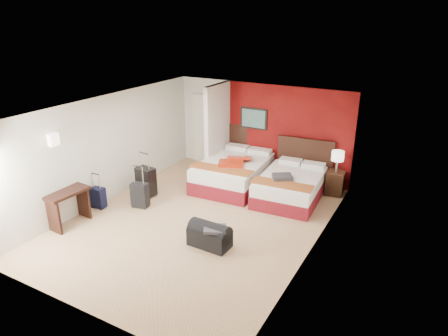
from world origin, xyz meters
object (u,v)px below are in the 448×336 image
Objects in this scene: suitcase_black at (146,182)px; red_suitcase_open at (235,161)px; bed_right at (290,187)px; suitcase_navy at (98,199)px; table_lamp at (337,162)px; suitcase_charcoal at (140,196)px; duffel_bag at (210,236)px; bed_left at (233,173)px; nightstand at (335,183)px; desk at (69,208)px.

red_suitcase_open is at bearing 49.53° from suitcase_black.
bed_right is 4.53m from suitcase_navy.
bed_right is 3.74× the size of table_lamp.
suitcase_charcoal is 0.70× the size of duffel_bag.
suitcase_charcoal is at bearing 28.31° from suitcase_navy.
duffel_bag is at bearing -106.52° from bed_right.
bed_right is at bearing 79.39° from duffel_bag.
bed_left reaches higher than nightstand.
suitcase_navy is at bearing -131.60° from bed_left.
suitcase_navy is at bearing 96.24° from desk.
red_suitcase_open reaches higher than suitcase_charcoal.
red_suitcase_open is 2.50m from table_lamp.
bed_right is 3.53× the size of suitcase_charcoal.
bed_left is 0.41m from red_suitcase_open.
suitcase_navy is 0.87m from desk.
suitcase_navy is at bearing -154.50° from red_suitcase_open.
suitcase_black is at bearing -157.96° from bed_right.
nightstand is at bearing 37.36° from suitcase_black.
bed_right is 2.83m from duffel_bag.
suitcase_charcoal is at bearing -142.28° from table_lamp.
desk is at bearing -142.23° from nightstand.
red_suitcase_open reaches higher than suitcase_navy.
suitcase_black is at bearing 79.25° from desk.
table_lamp is 3.91m from duffel_bag.
suitcase_charcoal reaches higher than suitcase_navy.
desk is at bearing -123.83° from bed_left.
red_suitcase_open is at bearing 46.26° from suitcase_charcoal.
nightstand is 4.66m from suitcase_black.
bed_right is 1.54m from red_suitcase_open.
nightstand is at bearing 33.57° from suitcase_navy.
table_lamp is at bearing 0.00° from nightstand.
desk is at bearing -130.19° from suitcase_charcoal.
bed_right is at bearing -143.55° from nightstand.
desk reaches higher than red_suitcase_open.
duffel_bag is (2.26, -0.65, -0.08)m from suitcase_charcoal.
red_suitcase_open is 1.43× the size of nightstand.
desk is (-4.54, -4.26, -0.47)m from table_lamp.
table_lamp is 1.12× the size of suitcase_navy.
bed_right is 3.51m from suitcase_black.
suitcase_charcoal is 1.19× the size of suitcase_navy.
table_lamp is 5.74m from suitcase_navy.
suitcase_charcoal is 1.57m from desk.
nightstand is at bearing 47.06° from desk.
table_lamp reaches higher than suitcase_charcoal.
table_lamp reaches higher than bed_right.
suitcase_black is (-1.67, -1.52, -0.37)m from red_suitcase_open.
red_suitcase_open is at bearing -166.40° from nightstand.
bed_left is 2.54m from suitcase_charcoal.
suitcase_black reaches higher than suitcase_charcoal.
suitcase_charcoal is at bearing -147.69° from nightstand.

